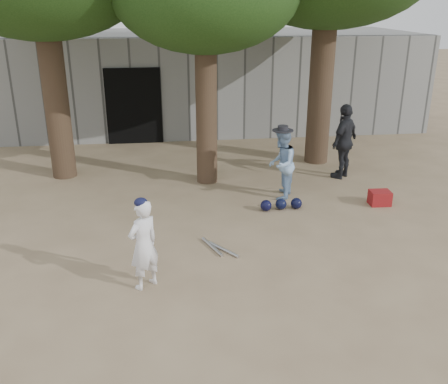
{
  "coord_description": "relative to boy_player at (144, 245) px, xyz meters",
  "views": [
    {
      "loc": [
        -0.38,
        -6.85,
        4.02
      ],
      "look_at": [
        0.6,
        1.0,
        0.95
      ],
      "focal_mm": 40.0,
      "sensor_mm": 36.0,
      "label": 1
    }
  ],
  "objects": [
    {
      "name": "boy_player",
      "position": [
        0.0,
        0.0,
        0.0
      ],
      "size": [
        0.6,
        0.58,
        1.39
      ],
      "primitive_type": "imported",
      "rotation": [
        0.0,
        0.0,
        3.83
      ],
      "color": "white",
      "rests_on": "ground"
    },
    {
      "name": "spectator_blue",
      "position": [
        2.81,
        3.26,
        0.06
      ],
      "size": [
        0.82,
        0.9,
        1.52
      ],
      "primitive_type": "imported",
      "rotation": [
        0.0,
        0.0,
        4.31
      ],
      "color": "#86A8CF",
      "rests_on": "ground"
    },
    {
      "name": "spectator_dark",
      "position": [
        4.58,
        4.39,
        0.19
      ],
      "size": [
        1.05,
        1.03,
        1.77
      ],
      "primitive_type": "imported",
      "rotation": [
        0.0,
        0.0,
        3.9
      ],
      "color": "#222327",
      "rests_on": "ground"
    },
    {
      "name": "helmet_row",
      "position": [
        2.67,
        2.6,
        -0.58
      ],
      "size": [
        0.87,
        0.27,
        0.23
      ],
      "color": "black",
      "rests_on": "ground"
    },
    {
      "name": "bat_pile",
      "position": [
        1.2,
        1.03,
        -0.67
      ],
      "size": [
        0.57,
        0.77,
        0.06
      ],
      "color": "#BBBBC3",
      "rests_on": "ground"
    },
    {
      "name": "red_bag",
      "position": [
        4.78,
        2.61,
        -0.54
      ],
      "size": [
        0.43,
        0.34,
        0.3
      ],
      "primitive_type": "cube",
      "rotation": [
        0.0,
        0.0,
        -0.04
      ],
      "color": "maroon",
      "rests_on": "ground"
    },
    {
      "name": "back_building",
      "position": [
        0.74,
        10.63,
        0.81
      ],
      "size": [
        16.0,
        5.24,
        3.0
      ],
      "color": "gray",
      "rests_on": "ground"
    },
    {
      "name": "ground",
      "position": [
        0.74,
        0.3,
        -0.69
      ],
      "size": [
        70.0,
        70.0,
        0.0
      ],
      "primitive_type": "plane",
      "color": "#937C5E",
      "rests_on": "ground"
    }
  ]
}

